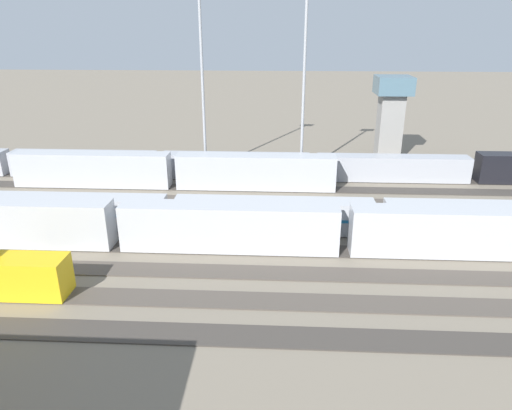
# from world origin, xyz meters

# --- Properties ---
(ground_plane) EXTENTS (400.00, 400.00, 0.00)m
(ground_plane) POSITION_xyz_m (0.00, 0.00, 0.00)
(ground_plane) COLOR #756B5B
(track_bed_0) EXTENTS (140.00, 2.80, 0.12)m
(track_bed_0) POSITION_xyz_m (0.00, -20.00, 0.06)
(track_bed_0) COLOR #3D3833
(track_bed_0) RESTS_ON ground_plane
(track_bed_1) EXTENTS (140.00, 2.80, 0.12)m
(track_bed_1) POSITION_xyz_m (0.00, -15.00, 0.06)
(track_bed_1) COLOR #3D3833
(track_bed_1) RESTS_ON ground_plane
(track_bed_2) EXTENTS (140.00, 2.80, 0.12)m
(track_bed_2) POSITION_xyz_m (0.00, -10.00, 0.06)
(track_bed_2) COLOR #4C443D
(track_bed_2) RESTS_ON ground_plane
(track_bed_3) EXTENTS (140.00, 2.80, 0.12)m
(track_bed_3) POSITION_xyz_m (0.00, -5.00, 0.06)
(track_bed_3) COLOR #3D3833
(track_bed_3) RESTS_ON ground_plane
(track_bed_4) EXTENTS (140.00, 2.80, 0.12)m
(track_bed_4) POSITION_xyz_m (0.00, 0.00, 0.06)
(track_bed_4) COLOR #3D3833
(track_bed_4) RESTS_ON ground_plane
(track_bed_5) EXTENTS (140.00, 2.80, 0.12)m
(track_bed_5) POSITION_xyz_m (0.00, 5.00, 0.06)
(track_bed_5) COLOR #3D3833
(track_bed_5) RESTS_ON ground_plane
(track_bed_6) EXTENTS (140.00, 2.80, 0.12)m
(track_bed_6) POSITION_xyz_m (0.00, 10.00, 0.06)
(track_bed_6) COLOR #4C443D
(track_bed_6) RESTS_ON ground_plane
(track_bed_7) EXTENTS (140.00, 2.80, 0.12)m
(track_bed_7) POSITION_xyz_m (0.00, 15.00, 0.06)
(track_bed_7) COLOR #4C443D
(track_bed_7) RESTS_ON ground_plane
(track_bed_8) EXTENTS (140.00, 2.80, 0.12)m
(track_bed_8) POSITION_xyz_m (0.00, 20.00, 0.06)
(track_bed_8) COLOR #3D3833
(track_bed_8) RESTS_ON ground_plane
(train_on_track_1) EXTENTS (47.20, 3.00, 5.00)m
(train_on_track_1) POSITION_xyz_m (5.41, -15.00, 2.62)
(train_on_track_1) COLOR #B7BABF
(train_on_track_1) RESTS_ON ground_plane
(train_on_track_7) EXTENTS (10.00, 3.00, 5.00)m
(train_on_track_7) POSITION_xyz_m (13.68, 15.00, 2.16)
(train_on_track_7) COLOR gold
(train_on_track_7) RESTS_ON ground_plane
(train_on_track_4) EXTENTS (139.00, 3.06, 4.40)m
(train_on_track_4) POSITION_xyz_m (4.67, 0.00, 2.05)
(train_on_track_4) COLOR #1E6B9E
(train_on_track_4) RESTS_ON ground_plane
(train_on_track_5) EXTENTS (119.80, 3.00, 5.00)m
(train_on_track_5) POSITION_xyz_m (-4.95, 5.00, 2.62)
(train_on_track_5) COLOR #B7BABF
(train_on_track_5) RESTS_ON ground_plane
(train_on_track_0) EXTENTS (114.80, 3.00, 4.40)m
(train_on_track_0) POSITION_xyz_m (-1.88, -20.00, 2.08)
(train_on_track_0) COLOR black
(train_on_track_0) RESTS_ON ground_plane
(light_mast_0) EXTENTS (2.80, 0.70, 29.39)m
(light_mast_0) POSITION_xyz_m (-13.59, -23.06, 18.52)
(light_mast_0) COLOR #9EA0A5
(light_mast_0) RESTS_ON ground_plane
(light_mast_2) EXTENTS (2.80, 0.70, 32.95)m
(light_mast_2) POSITION_xyz_m (2.01, -23.63, 20.44)
(light_mast_2) COLOR #9EA0A5
(light_mast_2) RESTS_ON ground_plane
(control_tower) EXTENTS (6.00, 6.00, 14.44)m
(control_tower) POSITION_xyz_m (-29.34, -32.93, 8.40)
(control_tower) COLOR gray
(control_tower) RESTS_ON ground_plane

